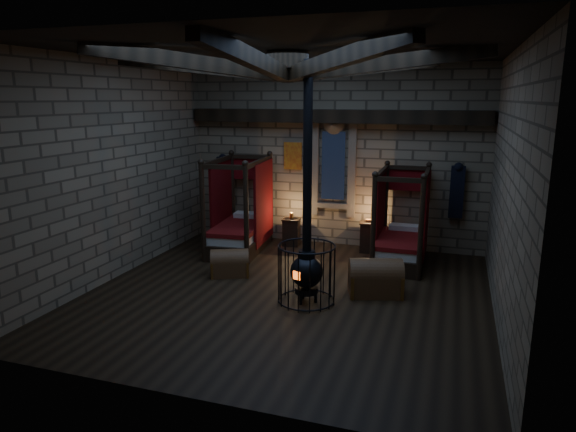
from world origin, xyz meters
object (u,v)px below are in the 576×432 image
(bed_right, at_px, (401,241))
(trunk_right, at_px, (375,278))
(stove, at_px, (307,268))
(trunk_left, at_px, (230,264))
(bed_left, at_px, (240,228))

(bed_right, distance_m, trunk_right, 2.02)
(stove, bearing_deg, trunk_left, 176.89)
(stove, bearing_deg, bed_right, 86.03)
(trunk_left, height_order, trunk_right, trunk_right)
(bed_left, relative_size, trunk_right, 2.00)
(bed_left, height_order, bed_right, bed_left)
(bed_left, bearing_deg, trunk_right, -33.68)
(bed_left, bearing_deg, stove, -52.84)
(trunk_left, bearing_deg, trunk_right, -26.21)
(bed_left, xyz_separation_m, stove, (2.34, -2.57, 0.10))
(bed_left, bearing_deg, trunk_left, -78.70)
(stove, bearing_deg, bed_left, 154.06)
(bed_left, height_order, stove, stove)
(bed_right, bearing_deg, trunk_right, -96.72)
(bed_right, relative_size, stove, 0.49)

